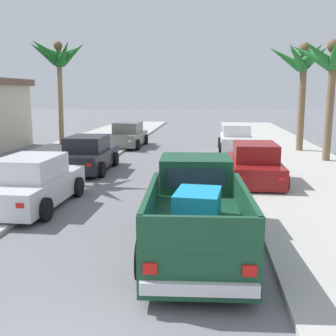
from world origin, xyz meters
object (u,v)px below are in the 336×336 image
at_px(car_right_far, 33,183).
at_px(palm_tree_left_back, 302,64).
at_px(palm_tree_left_mid, 332,60).
at_px(pickup_truck, 196,212).
at_px(car_right_near, 236,139).
at_px(car_right_mid, 88,155).
at_px(car_left_far, 254,165).
at_px(car_left_mid, 128,136).
at_px(palm_tree_right_back, 57,57).

bearing_deg(car_right_far, palm_tree_left_back, 50.39).
bearing_deg(palm_tree_left_mid, car_right_far, -140.90).
xyz_separation_m(pickup_truck, car_right_near, (1.81, 15.27, -0.08)).
height_order(car_right_mid, car_left_far, same).
height_order(car_left_mid, palm_tree_left_back, palm_tree_left_back).
bearing_deg(palm_tree_right_back, palm_tree_left_mid, -17.27).
bearing_deg(car_right_far, pickup_truck, -28.49).
bearing_deg(palm_tree_right_back, car_left_mid, 1.48).
distance_m(pickup_truck, palm_tree_left_mid, 13.52).
xyz_separation_m(car_left_far, palm_tree_right_back, (-11.14, 9.62, 4.80)).
bearing_deg(car_left_far, palm_tree_left_back, 68.63).
relative_size(car_left_mid, car_left_far, 1.01).
relative_size(car_left_far, car_right_far, 1.00).
xyz_separation_m(car_left_far, car_right_far, (-6.89, -3.86, 0.00)).
relative_size(pickup_truck, car_left_mid, 1.23).
bearing_deg(car_right_near, car_right_far, -118.20).
bearing_deg(car_left_mid, car_right_far, -90.32).
height_order(car_left_far, palm_tree_right_back, palm_tree_right_back).
bearing_deg(car_left_mid, car_right_near, -8.56).
distance_m(car_left_mid, car_right_far, 13.59).
distance_m(pickup_truck, palm_tree_left_back, 16.44).
distance_m(car_right_near, car_left_far, 8.73).
height_order(pickup_truck, car_right_mid, pickup_truck).
xyz_separation_m(pickup_truck, palm_tree_left_back, (5.27, 15.01, 4.13)).
bearing_deg(palm_tree_left_mid, palm_tree_left_back, 99.96).
relative_size(car_right_near, palm_tree_left_mid, 0.73).
height_order(pickup_truck, car_left_mid, pickup_truck).
distance_m(car_right_near, palm_tree_right_back, 12.03).
distance_m(car_right_mid, palm_tree_left_back, 12.96).
height_order(pickup_truck, palm_tree_left_mid, palm_tree_left_mid).
relative_size(car_right_near, car_right_mid, 1.00).
relative_size(palm_tree_left_mid, palm_tree_right_back, 0.89).
distance_m(car_right_far, palm_tree_right_back, 14.93).
xyz_separation_m(car_right_mid, palm_tree_left_back, (10.24, 6.74, 4.21)).
bearing_deg(car_right_mid, car_left_mid, 89.19).
relative_size(car_right_far, palm_tree_right_back, 0.65).
relative_size(car_right_mid, car_right_far, 1.00).
distance_m(car_left_far, palm_tree_left_mid, 7.55).
height_order(palm_tree_left_mid, palm_tree_right_back, palm_tree_right_back).
bearing_deg(car_left_mid, car_right_mid, -90.81).
bearing_deg(palm_tree_left_back, palm_tree_right_back, 175.45).
xyz_separation_m(car_right_near, palm_tree_left_mid, (4.08, -3.79, 4.14)).
height_order(car_right_mid, palm_tree_right_back, palm_tree_right_back).
xyz_separation_m(palm_tree_left_back, palm_tree_right_back, (-14.45, 1.15, 0.59)).
height_order(car_right_near, car_left_far, same).
bearing_deg(car_left_mid, palm_tree_left_back, -7.09).
distance_m(car_left_mid, palm_tree_left_back, 11.04).
xyz_separation_m(pickup_truck, car_right_far, (-4.94, 2.68, -0.08)).
distance_m(car_right_near, car_left_mid, 6.75).
bearing_deg(car_left_far, car_right_far, -150.73).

